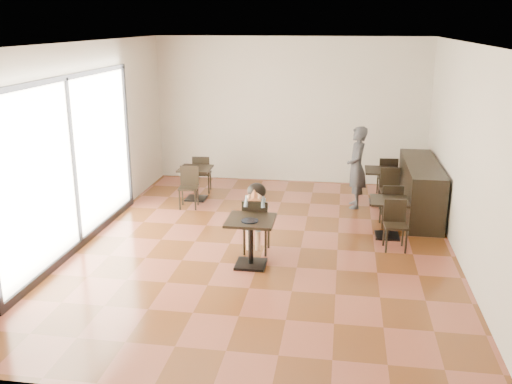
% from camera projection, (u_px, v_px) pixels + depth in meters
% --- Properties ---
extents(floor, '(6.00, 8.00, 0.01)m').
position_uv_depth(floor, '(265.00, 246.00, 9.28)').
color(floor, brown).
rests_on(floor, ground).
extents(ceiling, '(6.00, 8.00, 0.01)m').
position_uv_depth(ceiling, '(266.00, 43.00, 8.35)').
color(ceiling, silver).
rests_on(ceiling, floor).
extents(wall_back, '(6.00, 0.01, 3.20)m').
position_uv_depth(wall_back, '(290.00, 111.00, 12.60)').
color(wall_back, beige).
rests_on(wall_back, floor).
extents(wall_front, '(6.00, 0.01, 3.20)m').
position_uv_depth(wall_front, '(203.00, 247.00, 5.03)').
color(wall_front, beige).
rests_on(wall_front, floor).
extents(wall_left, '(0.01, 8.00, 3.20)m').
position_uv_depth(wall_left, '(83.00, 143.00, 9.26)').
color(wall_left, beige).
rests_on(wall_left, floor).
extents(wall_right, '(0.01, 8.00, 3.20)m').
position_uv_depth(wall_right, '(467.00, 156.00, 8.37)').
color(wall_right, beige).
rests_on(wall_right, floor).
extents(storefront_window, '(0.04, 4.50, 2.60)m').
position_uv_depth(storefront_window, '(72.00, 163.00, 8.84)').
color(storefront_window, white).
rests_on(storefront_window, floor).
extents(child_table, '(0.70, 0.70, 0.74)m').
position_uv_depth(child_table, '(251.00, 243.00, 8.42)').
color(child_table, black).
rests_on(child_table, floor).
extents(child_chair, '(0.40, 0.40, 0.89)m').
position_uv_depth(child_chair, '(256.00, 225.00, 8.92)').
color(child_chair, black).
rests_on(child_chair, floor).
extents(child, '(0.40, 0.56, 1.11)m').
position_uv_depth(child, '(256.00, 218.00, 8.89)').
color(child, slate).
rests_on(child, child_chair).
extents(plate, '(0.25, 0.25, 0.01)m').
position_uv_depth(plate, '(250.00, 221.00, 8.22)').
color(plate, black).
rests_on(plate, child_table).
extents(pizza_slice, '(0.26, 0.20, 0.06)m').
position_uv_depth(pizza_slice, '(255.00, 197.00, 8.59)').
color(pizza_slice, '#D1BE74').
rests_on(pizza_slice, child).
extents(adult_patron, '(0.42, 0.60, 1.59)m').
position_uv_depth(adult_patron, '(357.00, 167.00, 10.99)').
color(adult_patron, '#393A3D').
rests_on(adult_patron, floor).
extents(cafe_table_mid, '(0.67, 0.67, 0.66)m').
position_uv_depth(cafe_table_mid, '(388.00, 218.00, 9.57)').
color(cafe_table_mid, black).
rests_on(cafe_table_mid, floor).
extents(cafe_table_left, '(0.69, 0.69, 0.66)m').
position_uv_depth(cafe_table_left, '(196.00, 184.00, 11.60)').
color(cafe_table_left, black).
rests_on(cafe_table_left, floor).
extents(cafe_table_back, '(0.70, 0.70, 0.70)m').
position_uv_depth(cafe_table_back, '(381.00, 187.00, 11.33)').
color(cafe_table_back, black).
rests_on(cafe_table_back, floor).
extents(chair_mid_a, '(0.38, 0.38, 0.79)m').
position_uv_depth(chair_mid_a, '(391.00, 205.00, 10.06)').
color(chair_mid_a, black).
rests_on(chair_mid_a, floor).
extents(chair_mid_b, '(0.38, 0.38, 0.79)m').
position_uv_depth(chair_mid_b, '(396.00, 226.00, 9.02)').
color(chair_mid_b, black).
rests_on(chair_mid_b, floor).
extents(chair_left_a, '(0.39, 0.39, 0.80)m').
position_uv_depth(chair_left_a, '(202.00, 174.00, 12.10)').
color(chair_left_a, black).
rests_on(chair_left_a, floor).
extents(chair_left_b, '(0.39, 0.39, 0.80)m').
position_uv_depth(chair_left_b, '(189.00, 188.00, 11.06)').
color(chair_left_b, black).
rests_on(chair_left_b, floor).
extents(chair_back_a, '(0.40, 0.40, 0.84)m').
position_uv_depth(chair_back_a, '(387.00, 176.00, 11.81)').
color(chair_back_a, black).
rests_on(chair_back_a, floor).
extents(chair_back_b, '(0.40, 0.40, 0.84)m').
position_uv_depth(chair_back_b, '(390.00, 191.00, 10.77)').
color(chair_back_b, black).
rests_on(chair_back_b, floor).
extents(service_counter, '(0.60, 2.40, 1.00)m').
position_uv_depth(service_counter, '(420.00, 189.00, 10.63)').
color(service_counter, black).
rests_on(service_counter, floor).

